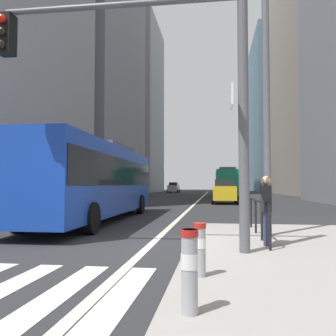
{
  "coord_description": "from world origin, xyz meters",
  "views": [
    {
      "loc": [
        1.66,
        -8.87,
        1.55
      ],
      "look_at": [
        -4.0,
        32.95,
        3.52
      ],
      "focal_mm": 37.76,
      "sensor_mm": 36.0,
      "label": 1
    }
  ],
  "objects": [
    {
      "name": "crosswalk_stripes",
      "position": [
        -1.0,
        -4.0,
        0.0
      ],
      "size": [
        8.55,
        3.2,
        0.01
      ],
      "color": "silver",
      "rests_on": "ground"
    },
    {
      "name": "car_oncoming_mid",
      "position": [
        -6.18,
        57.04,
        0.99
      ],
      "size": [
        2.09,
        4.34,
        1.94
      ],
      "color": "#B2A899",
      "rests_on": "ground"
    },
    {
      "name": "lane_centre_line",
      "position": [
        0.0,
        30.0,
        0.01
      ],
      "size": [
        0.2,
        80.0,
        0.01
      ],
      "primitive_type": "cube",
      "color": "beige",
      "rests_on": "ground"
    },
    {
      "name": "sedan_white_oncoming",
      "position": [
        -7.99,
        6.64,
        0.99
      ],
      "size": [
        2.04,
        4.3,
        1.94
      ],
      "color": "silver",
      "rests_on": "ground"
    },
    {
      "name": "bollard_front",
      "position": [
        1.37,
        -5.0,
        0.66
      ],
      "size": [
        0.2,
        0.2,
        0.91
      ],
      "color": "#99999E",
      "rests_on": "median_island"
    },
    {
      "name": "city_bus_blue_oncoming",
      "position": [
        -3.44,
        5.61,
        1.84
      ],
      "size": [
        2.82,
        12.09,
        3.4
      ],
      "color": "#14389E",
      "rests_on": "ground"
    },
    {
      "name": "office_tower_left_mid",
      "position": [
        -16.0,
        38.08,
        27.44
      ],
      "size": [
        11.89,
        21.87,
        54.87
      ],
      "primitive_type": "cube",
      "color": "gray",
      "rests_on": "ground"
    },
    {
      "name": "car_receding_near",
      "position": [
        4.0,
        53.59,
        0.99
      ],
      "size": [
        2.14,
        4.57,
        1.94
      ],
      "color": "silver",
      "rests_on": "ground"
    },
    {
      "name": "office_tower_right_mid",
      "position": [
        17.0,
        46.81,
        27.09
      ],
      "size": [
        10.19,
        23.97,
        54.17
      ],
      "primitive_type": "cube",
      "color": "gray",
      "rests_on": "ground"
    },
    {
      "name": "pedestrian_walking",
      "position": [
        2.82,
        -0.46,
        1.03
      ],
      "size": [
        0.3,
        0.42,
        1.59
      ],
      "color": "#2D334C",
      "rests_on": "median_island"
    },
    {
      "name": "pedestrian_railing",
      "position": [
        2.8,
        0.94,
        0.87
      ],
      "size": [
        0.06,
        4.14,
        0.98
      ],
      "color": "black",
      "rests_on": "median_island"
    },
    {
      "name": "traffic_signal_gantry",
      "position": [
        0.38,
        -1.41,
        4.09
      ],
      "size": [
        5.66,
        0.65,
        6.0
      ],
      "color": "#515156",
      "rests_on": "median_island"
    },
    {
      "name": "car_receding_far",
      "position": [
        2.35,
        19.95,
        0.99
      ],
      "size": [
        2.06,
        4.09,
        1.94
      ],
      "color": "gold",
      "rests_on": "ground"
    },
    {
      "name": "office_tower_right_far",
      "position": [
        17.0,
        73.33,
        17.45
      ],
      "size": [
        13.38,
        21.44,
        34.9
      ],
      "primitive_type": "cube",
      "color": "slate",
      "rests_on": "ground"
    },
    {
      "name": "ground_plane",
      "position": [
        0.0,
        20.0,
        0.0
      ],
      "size": [
        160.0,
        160.0,
        0.0
      ],
      "primitive_type": "plane",
      "color": "#28282B"
    },
    {
      "name": "bollard_left",
      "position": [
        1.41,
        -3.42,
        0.6
      ],
      "size": [
        0.2,
        0.2,
        0.81
      ],
      "color": "#99999E",
      "rests_on": "median_island"
    },
    {
      "name": "office_tower_left_far",
      "position": [
        -16.0,
        62.7,
        17.59
      ],
      "size": [
        11.76,
        17.56,
        35.18
      ],
      "primitive_type": "cube",
      "color": "#9E9EA3",
      "rests_on": "ground"
    },
    {
      "name": "city_bus_red_receding",
      "position": [
        2.93,
        32.61,
        1.84
      ],
      "size": [
        2.75,
        11.62,
        3.4
      ],
      "color": "#198456",
      "rests_on": "ground"
    },
    {
      "name": "street_lamp_post",
      "position": [
        3.08,
        1.18,
        5.28
      ],
      "size": [
        5.5,
        0.32,
        8.0
      ],
      "color": "#56565B",
      "rests_on": "median_island"
    }
  ]
}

